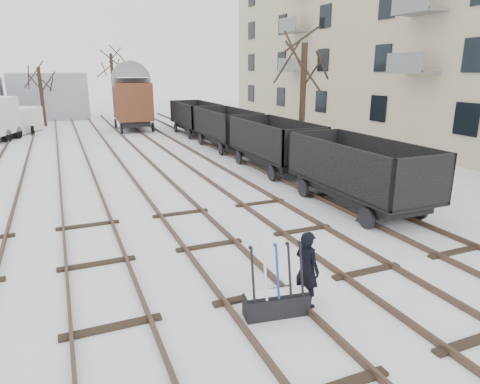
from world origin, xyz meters
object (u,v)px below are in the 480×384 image
Objects in this scene: freight_wagon_a at (358,182)px; box_van_wagon at (132,99)px; ground_frame at (276,302)px; panel_van at (20,120)px; worker at (307,269)px.

freight_wagon_a is 24.04m from box_van_wagon.
panel_van reaches higher than ground_frame.
worker is 0.29× the size of box_van_wagon.
worker is at bearing -89.28° from box_van_wagon.
panel_van is (-12.22, 25.21, 0.07)m from freight_wagon_a.
box_van_wagon is at bearing 94.47° from ground_frame.
box_van_wagon is at bearing 10.89° from panel_van.
panel_van is at bearing 115.86° from freight_wagon_a.
panel_van reaches higher than worker.
panel_van is at bearing 172.83° from box_van_wagon.
freight_wagon_a is (5.89, 5.09, 0.63)m from ground_frame.
box_van_wagon is (1.27, 28.67, 1.62)m from worker.
box_van_wagon reaches higher than freight_wagon_a.
freight_wagon_a reaches higher than worker.
ground_frame is at bearing -56.89° from panel_van.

